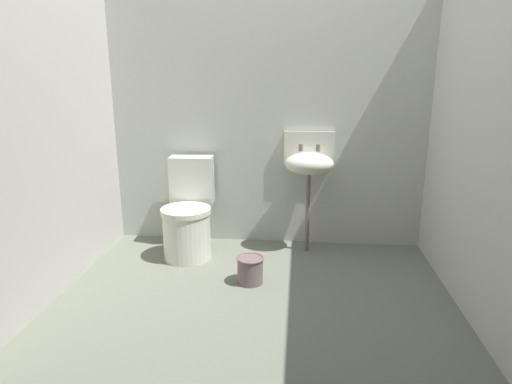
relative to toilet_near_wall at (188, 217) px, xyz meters
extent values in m
cube|color=slate|center=(0.61, -0.88, -0.36)|extent=(3.05, 2.86, 0.08)
cube|color=beige|center=(0.61, 0.40, 0.79)|extent=(3.05, 0.10, 2.21)
cube|color=#BBB8B0|center=(-0.76, -0.78, 0.79)|extent=(0.10, 2.66, 2.21)
cube|color=beige|center=(1.99, -0.78, 0.79)|extent=(0.10, 2.66, 2.21)
cylinder|color=silver|center=(0.00, -0.09, -0.13)|extent=(0.40, 0.40, 0.38)
cylinder|color=silver|center=(0.00, -0.09, 0.08)|extent=(0.42, 0.42, 0.04)
cube|color=silver|center=(-0.01, 0.21, 0.26)|extent=(0.37, 0.20, 0.40)
cylinder|color=#6E5D59|center=(0.97, 0.16, 0.01)|extent=(0.04, 0.04, 0.66)
ellipsoid|color=silver|center=(0.97, 0.16, 0.43)|extent=(0.40, 0.32, 0.18)
cube|color=silver|center=(0.97, 0.33, 0.53)|extent=(0.42, 0.04, 0.28)
cylinder|color=#6E5D59|center=(0.90, 0.22, 0.55)|extent=(0.04, 0.04, 0.06)
cylinder|color=#6E5D59|center=(1.04, 0.22, 0.55)|extent=(0.04, 0.04, 0.06)
cylinder|color=#6E5D59|center=(0.56, -0.48, -0.23)|extent=(0.18, 0.18, 0.19)
torus|color=#745B5B|center=(0.56, -0.48, -0.13)|extent=(0.20, 0.20, 0.02)
camera|label=1|loc=(0.89, -3.39, 1.15)|focal=31.26mm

